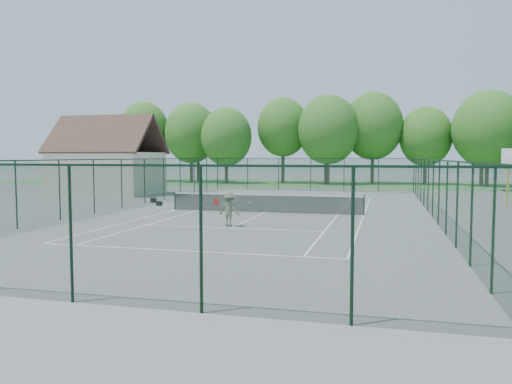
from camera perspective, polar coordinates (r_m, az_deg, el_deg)
ground at (r=28.30m, az=1.02°, el=-2.34°), size 140.00×140.00×0.00m
grass_far at (r=57.81m, az=7.98°, el=0.93°), size 80.00×16.00×0.01m
court_lines at (r=28.30m, az=1.02°, el=-2.34°), size 11.05×23.85×0.01m
tennis_net at (r=28.24m, az=1.02°, el=-1.18°), size 11.08×0.08×1.10m
fence_enclosure at (r=28.17m, az=1.02°, el=0.81°), size 18.05×36.05×3.02m
utility_building at (r=43.63m, az=-16.66°, el=3.86°), size 8.60×6.27×6.63m
tree_line_far at (r=57.79m, az=8.04°, el=6.86°), size 39.40×6.40×9.70m
basketball_goal at (r=34.27m, az=27.06°, el=2.64°), size 1.20×1.43×3.65m
sports_bag_a at (r=34.95m, az=-11.63°, el=-0.94°), size 0.44×0.34×0.31m
sports_bag_b at (r=32.70m, az=-11.01°, el=-1.29°), size 0.42×0.34×0.29m
tennis_player at (r=22.65m, az=-3.08°, el=-1.99°), size 1.75×0.91×1.55m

